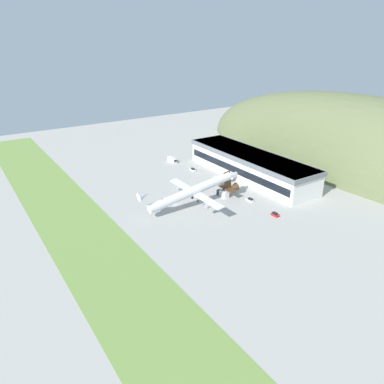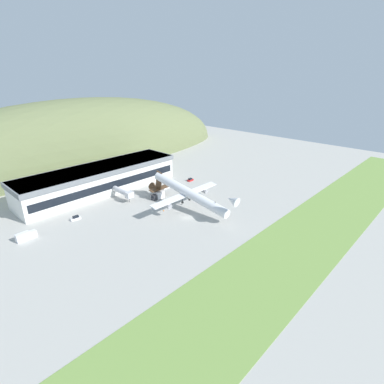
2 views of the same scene
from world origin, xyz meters
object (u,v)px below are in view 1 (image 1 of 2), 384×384
jetway_0 (225,177)px  box_truck (172,160)px  cargo_airplane (193,192)px  terminal_building (250,164)px  service_car_1 (275,215)px  service_car_0 (193,170)px  fuel_truck (223,193)px  traffic_cone_1 (193,196)px  service_car_2 (250,200)px  traffic_cone_0 (212,200)px

jetway_0 → box_truck: bearing=-174.4°
cargo_airplane → terminal_building: bearing=108.2°
jetway_0 → service_car_1: bearing=-6.6°
service_car_0 → fuel_truck: (38.88, -8.07, 0.88)m
service_car_1 → fuel_truck: fuel_truck is taller
cargo_airplane → traffic_cone_1: (-9.44, 5.99, -7.19)m
jetway_0 → fuel_truck: jetway_0 is taller
fuel_truck → box_truck: size_ratio=0.94×
terminal_building → cargo_airplane: size_ratio=1.58×
jetway_0 → fuel_truck: bearing=-40.9°
terminal_building → service_car_0: size_ratio=19.56×
service_car_0 → fuel_truck: fuel_truck is taller
service_car_2 → fuel_truck: bearing=-147.9°
terminal_building → traffic_cone_0: 40.13m
fuel_truck → terminal_building: bearing=115.5°
cargo_airplane → service_car_2: size_ratio=12.47×
fuel_truck → box_truck: 59.54m
service_car_2 → terminal_building: bearing=139.4°
cargo_airplane → box_truck: bearing=157.9°
service_car_2 → traffic_cone_1: 27.63m
service_car_1 → service_car_2: service_car_1 is taller
terminal_building → cargo_airplane: (15.67, -47.66, -0.02)m
terminal_building → jetway_0: (1.41, -18.33, -3.49)m
traffic_cone_0 → traffic_cone_1: size_ratio=1.00×
service_car_0 → service_car_2: service_car_0 is taller
terminal_building → jetway_0: 18.71m
terminal_building → service_car_0: terminal_building is taller
service_car_0 → service_car_1: service_car_0 is taller
service_car_1 → fuel_truck: size_ratio=0.53×
box_truck → traffic_cone_1: bearing=-20.0°
jetway_0 → service_car_2: 24.55m
terminal_building → jetway_0: bearing=-85.6°
terminal_building → box_truck: 51.14m
traffic_cone_1 → service_car_2: bearing=45.8°
traffic_cone_0 → service_car_1: bearing=25.3°
service_car_2 → box_truck: size_ratio=0.57×
cargo_airplane → fuel_truck: (-1.78, 18.53, -5.89)m
service_car_0 → traffic_cone_0: service_car_0 is taller
service_car_1 → traffic_cone_0: (-28.28, -13.40, -0.41)m
terminal_building → service_car_0: bearing=-139.9°
fuel_truck → jetway_0: bearing=139.1°
terminal_building → traffic_cone_0: bearing=-67.9°
service_car_1 → traffic_cone_1: service_car_1 is taller
box_truck → traffic_cone_1: (51.55, -18.76, -1.18)m
service_car_1 → fuel_truck: 29.87m
service_car_1 → box_truck: 88.47m
service_car_0 → service_car_2: 50.47m
jetway_0 → service_car_2: bearing=-8.4°
terminal_building → cargo_airplane: cargo_airplane is taller
jetway_0 → service_car_0: size_ratio=3.29×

